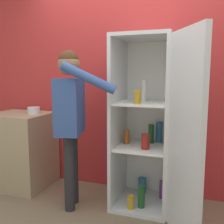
% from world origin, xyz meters
% --- Properties ---
extents(wall_back, '(7.00, 0.06, 2.55)m').
position_xyz_m(wall_back, '(0.00, 0.98, 1.27)').
color(wall_back, '#B72D2D').
rests_on(wall_back, ground_plane).
extents(refrigerator, '(0.90, 1.14, 1.79)m').
position_xyz_m(refrigerator, '(0.31, 0.55, 0.88)').
color(refrigerator, silver).
rests_on(refrigerator, ground_plane).
extents(person, '(0.71, 0.54, 1.64)m').
position_xyz_m(person, '(-0.49, 0.32, 1.05)').
color(person, '#262628').
rests_on(person, ground_plane).
extents(counter, '(0.72, 0.64, 0.92)m').
position_xyz_m(counter, '(-1.36, 0.61, 0.46)').
color(counter, tan).
rests_on(counter, ground_plane).
extents(bowl, '(0.15, 0.15, 0.08)m').
position_xyz_m(bowl, '(-1.18, 0.67, 0.96)').
color(bowl, white).
rests_on(bowl, counter).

